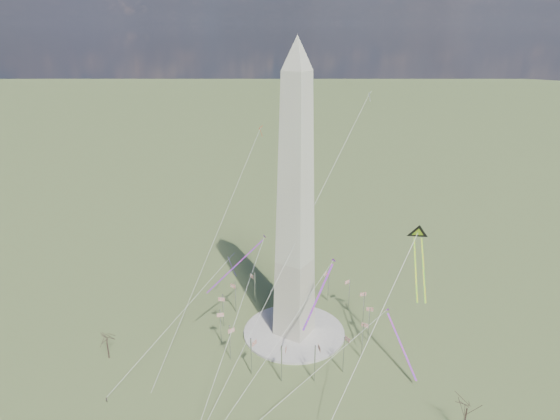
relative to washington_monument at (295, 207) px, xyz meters
The scene contains 14 objects.
ground 47.95m from the washington_monument, ahead, with size 2000.00×2000.00×0.00m, color #4A6432.
plaza 47.55m from the washington_monument, ahead, with size 36.00×36.00×0.80m, color #B8B3A8.
washington_monument is the anchor object (origin of this frame).
flagpole_ring 40.68m from the washington_monument, 169.63° to the right, with size 54.40×54.40×13.00m.
tree_near 75.11m from the washington_monument, 14.29° to the right, with size 7.67×7.67×13.41m.
tree_far 74.95m from the washington_monument, 134.52° to the right, with size 6.14×6.14×10.74m.
person_west 80.78m from the washington_monument, 115.55° to the right, with size 0.74×0.58×1.53m, color gray.
kite_delta_black 39.52m from the washington_monument, ahead, with size 12.79×19.96×16.54m.
kite_diamond_purple 36.73m from the washington_monument, behind, with size 1.78×3.22×10.12m.
kite_streamer_left 26.42m from the washington_monument, 29.35° to the right, with size 2.56×21.49×14.75m.
kite_streamer_mid 23.35m from the washington_monument, 138.49° to the right, with size 10.36×21.30×15.58m.
kite_streamer_right 52.33m from the washington_monument, ahead, with size 16.56×14.14×14.12m.
kite_small_red 56.46m from the washington_monument, 136.36° to the left, with size 1.25×2.08×4.83m.
kite_small_white 56.25m from the washington_monument, 85.23° to the left, with size 1.06×1.61×3.94m.
Camera 1 is at (77.31, -130.30, 103.62)m, focal length 32.00 mm.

